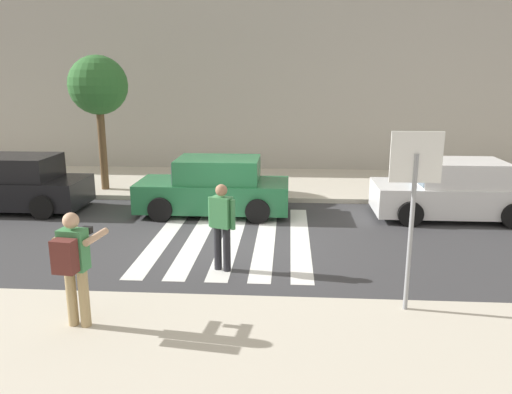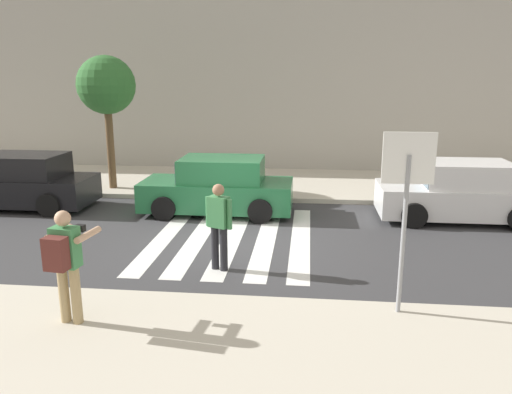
# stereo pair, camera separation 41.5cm
# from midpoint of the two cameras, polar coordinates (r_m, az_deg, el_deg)

# --- Properties ---
(ground_plane) EXTENTS (120.00, 120.00, 0.00)m
(ground_plane) POSITION_cam_midpoint_polar(r_m,az_deg,el_deg) (11.59, -1.83, -4.98)
(ground_plane) COLOR #38383A
(sidewalk_far) EXTENTS (60.00, 4.80, 0.14)m
(sidewalk_far) POSITION_cam_midpoint_polar(r_m,az_deg,el_deg) (17.33, 0.87, 1.63)
(sidewalk_far) COLOR beige
(sidewalk_far) RESTS_ON ground
(building_facade_far) EXTENTS (56.00, 4.00, 7.88)m
(building_facade_far) POSITION_cam_midpoint_polar(r_m,az_deg,el_deg) (21.32, 2.01, 14.39)
(building_facade_far) COLOR #ADA89E
(building_facade_far) RESTS_ON ground
(crosswalk_stripe_0) EXTENTS (0.44, 5.20, 0.01)m
(crosswalk_stripe_0) POSITION_cam_midpoint_polar(r_m,az_deg,el_deg) (12.09, -9.25, -4.34)
(crosswalk_stripe_0) COLOR silver
(crosswalk_stripe_0) RESTS_ON ground
(crosswalk_stripe_1) EXTENTS (0.44, 5.20, 0.01)m
(crosswalk_stripe_1) POSITION_cam_midpoint_polar(r_m,az_deg,el_deg) (11.91, -5.52, -4.50)
(crosswalk_stripe_1) COLOR silver
(crosswalk_stripe_1) RESTS_ON ground
(crosswalk_stripe_2) EXTENTS (0.44, 5.20, 0.01)m
(crosswalk_stripe_2) POSITION_cam_midpoint_polar(r_m,az_deg,el_deg) (11.78, -1.70, -4.65)
(crosswalk_stripe_2) COLOR silver
(crosswalk_stripe_2) RESTS_ON ground
(crosswalk_stripe_3) EXTENTS (0.44, 5.20, 0.01)m
(crosswalk_stripe_3) POSITION_cam_midpoint_polar(r_m,az_deg,el_deg) (11.70, 2.20, -4.78)
(crosswalk_stripe_3) COLOR silver
(crosswalk_stripe_3) RESTS_ON ground
(crosswalk_stripe_4) EXTENTS (0.44, 5.20, 0.01)m
(crosswalk_stripe_4) POSITION_cam_midpoint_polar(r_m,az_deg,el_deg) (11.68, 6.14, -4.89)
(crosswalk_stripe_4) COLOR silver
(crosswalk_stripe_4) RESTS_ON ground
(stop_sign) EXTENTS (0.76, 0.08, 2.80)m
(stop_sign) POSITION_cam_midpoint_polar(r_m,az_deg,el_deg) (7.71, 18.36, 1.47)
(stop_sign) COLOR gray
(stop_sign) RESTS_ON sidewalk_near
(photographer_with_backpack) EXTENTS (0.65, 0.89, 1.72)m
(photographer_with_backpack) POSITION_cam_midpoint_polar(r_m,az_deg,el_deg) (7.68, -19.52, -6.57)
(photographer_with_backpack) COLOR tan
(photographer_with_backpack) RESTS_ON sidewalk_near
(pedestrian_crossing) EXTENTS (0.54, 0.37, 1.72)m
(pedestrian_crossing) POSITION_cam_midpoint_polar(r_m,az_deg,el_deg) (9.62, -3.03, -2.88)
(pedestrian_crossing) COLOR #232328
(pedestrian_crossing) RESTS_ON ground
(parked_car_black) EXTENTS (4.10, 1.92, 1.55)m
(parked_car_black) POSITION_cam_midpoint_polar(r_m,az_deg,el_deg) (15.66, -24.52, 1.49)
(parked_car_black) COLOR black
(parked_car_black) RESTS_ON ground
(parked_car_green) EXTENTS (4.10, 1.92, 1.55)m
(parked_car_green) POSITION_cam_midpoint_polar(r_m,az_deg,el_deg) (13.69, -3.43, 1.11)
(parked_car_green) COLOR #236B3D
(parked_car_green) RESTS_ON ground
(parked_car_white) EXTENTS (4.10, 1.92, 1.55)m
(parked_car_white) POSITION_cam_midpoint_polar(r_m,az_deg,el_deg) (14.14, 23.10, 0.42)
(parked_car_white) COLOR white
(parked_car_white) RESTS_ON ground
(street_tree_west) EXTENTS (1.81, 1.81, 4.18)m
(street_tree_west) POSITION_cam_midpoint_polar(r_m,az_deg,el_deg) (16.50, -16.04, 12.04)
(street_tree_west) COLOR brown
(street_tree_west) RESTS_ON sidewalk_far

